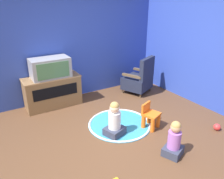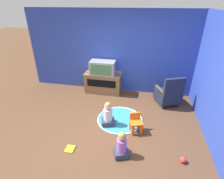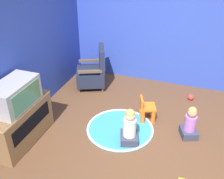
{
  "view_description": "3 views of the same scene",
  "coord_description": "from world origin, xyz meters",
  "px_view_note": "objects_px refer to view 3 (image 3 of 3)",
  "views": [
    {
      "loc": [
        -1.63,
        -2.44,
        2.17
      ],
      "look_at": [
        0.22,
        0.58,
        0.7
      ],
      "focal_mm": 35.0,
      "sensor_mm": 36.0,
      "label": 1
    },
    {
      "loc": [
        0.87,
        -3.12,
        2.74
      ],
      "look_at": [
        0.04,
        0.89,
        0.64
      ],
      "focal_mm": 28.0,
      "sensor_mm": 36.0,
      "label": 2
    },
    {
      "loc": [
        -3.09,
        -0.57,
        2.88
      ],
      "look_at": [
        0.5,
        0.7,
        0.66
      ],
      "focal_mm": 42.0,
      "sensor_mm": 36.0,
      "label": 3
    }
  ],
  "objects_px": {
    "child_watching_center": "(190,124)",
    "toy_ball": "(191,97)",
    "tv_cabinet": "(20,123)",
    "television": "(14,95)",
    "black_armchair": "(93,72)",
    "yellow_kid_chair": "(147,110)",
    "child_watching_left": "(129,128)"
  },
  "relations": [
    {
      "from": "black_armchair",
      "to": "child_watching_left",
      "type": "bearing_deg",
      "value": 16.3
    },
    {
      "from": "black_armchair",
      "to": "child_watching_center",
      "type": "relative_size",
      "value": 1.6
    },
    {
      "from": "tv_cabinet",
      "to": "child_watching_center",
      "type": "bearing_deg",
      "value": -68.41
    },
    {
      "from": "tv_cabinet",
      "to": "television",
      "type": "xyz_separation_m",
      "value": [
        -0.0,
        -0.01,
        0.52
      ]
    },
    {
      "from": "toy_ball",
      "to": "child_watching_left",
      "type": "bearing_deg",
      "value": 153.07
    },
    {
      "from": "yellow_kid_chair",
      "to": "child_watching_left",
      "type": "relative_size",
      "value": 0.73
    },
    {
      "from": "child_watching_left",
      "to": "child_watching_center",
      "type": "bearing_deg",
      "value": -80.29
    },
    {
      "from": "child_watching_center",
      "to": "tv_cabinet",
      "type": "bearing_deg",
      "value": 89.93
    },
    {
      "from": "child_watching_center",
      "to": "toy_ball",
      "type": "height_order",
      "value": "child_watching_center"
    },
    {
      "from": "child_watching_center",
      "to": "black_armchair",
      "type": "bearing_deg",
      "value": 42.77
    },
    {
      "from": "toy_ball",
      "to": "television",
      "type": "bearing_deg",
      "value": 131.37
    },
    {
      "from": "child_watching_left",
      "to": "yellow_kid_chair",
      "type": "bearing_deg",
      "value": -28.5
    },
    {
      "from": "child_watching_left",
      "to": "child_watching_center",
      "type": "height_order",
      "value": "child_watching_left"
    },
    {
      "from": "television",
      "to": "child_watching_left",
      "type": "relative_size",
      "value": 1.25
    },
    {
      "from": "tv_cabinet",
      "to": "child_watching_left",
      "type": "bearing_deg",
      "value": -72.01
    },
    {
      "from": "television",
      "to": "toy_ball",
      "type": "height_order",
      "value": "television"
    },
    {
      "from": "television",
      "to": "black_armchair",
      "type": "xyz_separation_m",
      "value": [
        2.04,
        -0.37,
        -0.53
      ]
    },
    {
      "from": "black_armchair",
      "to": "yellow_kid_chair",
      "type": "xyz_separation_m",
      "value": [
        -0.82,
        -1.39,
        -0.14
      ]
    },
    {
      "from": "television",
      "to": "tv_cabinet",
      "type": "bearing_deg",
      "value": 90.0
    },
    {
      "from": "television",
      "to": "child_watching_center",
      "type": "relative_size",
      "value": 1.37
    },
    {
      "from": "tv_cabinet",
      "to": "child_watching_center",
      "type": "xyz_separation_m",
      "value": [
        1.01,
        -2.54,
        -0.1
      ]
    },
    {
      "from": "tv_cabinet",
      "to": "yellow_kid_chair",
      "type": "xyz_separation_m",
      "value": [
        1.22,
        -1.77,
        -0.14
      ]
    },
    {
      "from": "tv_cabinet",
      "to": "child_watching_left",
      "type": "relative_size",
      "value": 1.87
    },
    {
      "from": "child_watching_left",
      "to": "child_watching_center",
      "type": "distance_m",
      "value": 1.01
    },
    {
      "from": "tv_cabinet",
      "to": "child_watching_left",
      "type": "xyz_separation_m",
      "value": [
        0.54,
        -1.65,
        -0.07
      ]
    },
    {
      "from": "child_watching_left",
      "to": "toy_ball",
      "type": "height_order",
      "value": "child_watching_left"
    },
    {
      "from": "child_watching_center",
      "to": "toy_ball",
      "type": "bearing_deg",
      "value": -18.58
    },
    {
      "from": "tv_cabinet",
      "to": "child_watching_center",
      "type": "relative_size",
      "value": 2.06
    },
    {
      "from": "black_armchair",
      "to": "yellow_kid_chair",
      "type": "relative_size",
      "value": 2.0
    },
    {
      "from": "television",
      "to": "child_watching_left",
      "type": "distance_m",
      "value": 1.82
    },
    {
      "from": "child_watching_left",
      "to": "toy_ball",
      "type": "relative_size",
      "value": 5.18
    },
    {
      "from": "tv_cabinet",
      "to": "yellow_kid_chair",
      "type": "bearing_deg",
      "value": -55.53
    }
  ]
}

